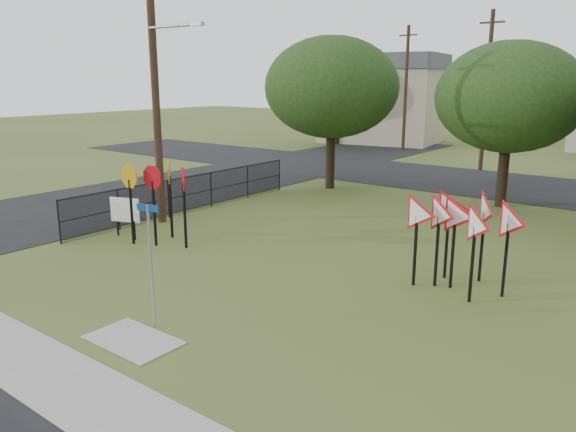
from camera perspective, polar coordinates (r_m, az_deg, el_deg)
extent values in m
plane|color=#40521F|center=(13.79, -7.39, -8.92)|extent=(140.00, 140.00, 0.00)
cube|color=gray|center=(11.53, -22.80, -14.70)|extent=(30.00, 1.60, 0.02)
cube|color=black|center=(28.81, -10.25, 3.05)|extent=(8.00, 50.00, 0.02)
cube|color=black|center=(30.75, 19.97, 3.11)|extent=(60.00, 8.00, 0.02)
cube|color=gray|center=(12.37, -15.44, -12.06)|extent=(2.00, 1.20, 0.02)
cylinder|color=#989BA0|center=(12.41, -13.73, -5.05)|extent=(0.05, 0.05, 2.75)
cube|color=navy|center=(12.06, -14.08, 0.80)|extent=(0.56, 0.13, 0.15)
cube|color=black|center=(18.53, -13.42, 0.25)|extent=(0.06, 0.06, 2.14)
cube|color=black|center=(18.07, -10.44, 0.06)|extent=(0.06, 0.06, 2.14)
cube|color=black|center=(18.92, -15.61, 0.39)|extent=(0.06, 0.06, 2.14)
cube|color=black|center=(19.36, -11.81, 0.92)|extent=(0.06, 0.06, 2.14)
cube|color=black|center=(14.96, 12.79, -3.46)|extent=(0.06, 0.06, 1.89)
cube|color=black|center=(15.02, 16.38, -3.61)|extent=(0.06, 0.06, 1.89)
cube|color=black|center=(14.22, 18.19, -4.74)|extent=(0.06, 0.06, 1.89)
cube|color=black|center=(15.73, 15.82, -2.79)|extent=(0.06, 0.06, 1.89)
cube|color=black|center=(15.75, 19.08, -3.02)|extent=(0.06, 0.06, 1.89)
cube|color=black|center=(14.84, 21.21, -4.22)|extent=(0.06, 0.06, 1.89)
cube|color=black|center=(15.04, 14.88, -3.49)|extent=(0.06, 0.06, 1.89)
cube|color=black|center=(20.25, -16.90, -1.01)|extent=(0.05, 0.05, 0.65)
cube|color=black|center=(19.52, -15.32, -1.44)|extent=(0.05, 0.05, 0.65)
cube|color=white|center=(19.73, -16.25, 0.59)|extent=(1.06, 0.40, 0.83)
cylinder|color=#3A271B|center=(21.17, -13.35, 12.66)|extent=(0.28, 0.28, 10.00)
cylinder|color=#989BA0|center=(20.26, -11.65, 18.38)|extent=(2.40, 0.10, 0.10)
cube|color=#989BA0|center=(19.38, -9.20, 18.70)|extent=(0.50, 0.18, 0.12)
cylinder|color=#3A271B|center=(34.72, 19.52, 11.76)|extent=(0.24, 0.24, 9.00)
cube|color=#3A271B|center=(34.84, 20.04, 18.00)|extent=(1.40, 0.10, 0.10)
cylinder|color=#3A271B|center=(43.33, 11.87, 12.52)|extent=(0.24, 0.24, 9.00)
cube|color=#3A271B|center=(43.43, 12.13, 17.53)|extent=(1.40, 0.10, 0.10)
cylinder|color=black|center=(19.69, -22.25, -0.58)|extent=(0.05, 0.05, 1.50)
cylinder|color=black|center=(20.89, -16.83, 0.65)|extent=(0.05, 0.05, 1.50)
cylinder|color=black|center=(22.26, -12.04, 1.73)|extent=(0.05, 0.05, 1.50)
cylinder|color=black|center=(23.77, -7.82, 2.68)|extent=(0.05, 0.05, 1.50)
cylinder|color=black|center=(25.40, -4.13, 3.49)|extent=(0.05, 0.05, 1.50)
cylinder|color=black|center=(27.13, -0.88, 4.19)|extent=(0.05, 0.05, 1.50)
cube|color=black|center=(22.87, -9.94, 3.96)|extent=(0.03, 11.50, 0.03)
cube|color=black|center=(23.00, -9.86, 2.22)|extent=(0.03, 11.50, 0.03)
cube|color=black|center=(23.00, -9.86, 2.22)|extent=(0.01, 11.50, 1.50)
cube|color=#B3AD90|center=(48.77, 9.60, 10.97)|extent=(10.08, 8.46, 6.00)
cube|color=#504F55|center=(48.73, 9.78, 15.20)|extent=(10.58, 8.88, 1.20)
cylinder|color=black|center=(27.71, 4.31, 5.54)|extent=(0.44, 0.44, 2.62)
ellipsoid|color=#1B3414|center=(27.43, 4.45, 12.90)|extent=(6.40, 6.40, 4.80)
cylinder|color=black|center=(25.26, 20.95, 3.64)|extent=(0.44, 0.44, 2.45)
ellipsoid|color=#1B3414|center=(24.94, 21.61, 11.17)|extent=(6.00, 6.00, 4.50)
cylinder|color=black|center=(46.45, 4.95, 9.00)|extent=(0.44, 0.44, 2.80)
ellipsoid|color=#1B3414|center=(46.29, 5.05, 13.66)|extent=(6.80, 6.80, 5.10)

